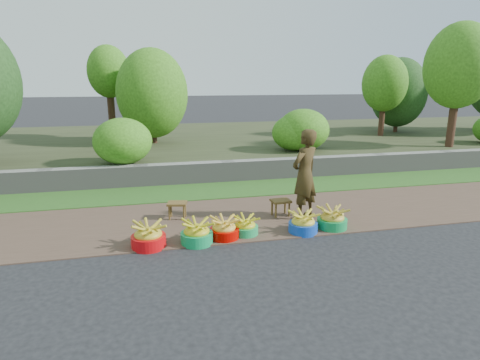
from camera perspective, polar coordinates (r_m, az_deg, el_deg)
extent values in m
plane|color=black|center=(6.86, 5.07, -8.56)|extent=(120.00, 120.00, 0.00)
cube|color=#4D392C|center=(7.97, 2.29, -5.13)|extent=(80.00, 2.50, 0.02)
cube|color=#2D5B1E|center=(9.82, -0.78, -1.31)|extent=(80.00, 1.50, 0.04)
cube|color=gray|center=(10.57, -1.76, 1.23)|extent=(80.00, 0.35, 0.55)
cube|color=#32391F|center=(15.32, -5.37, 5.14)|extent=(80.00, 10.00, 0.50)
cylinder|color=#382116|center=(17.98, 21.31, 7.89)|extent=(0.16, 0.16, 0.94)
ellipsoid|color=#22481A|center=(17.91, 21.64, 11.50)|extent=(2.23, 2.23, 2.78)
cylinder|color=#382116|center=(16.54, 19.53, 8.51)|extent=(0.21, 0.21, 1.47)
ellipsoid|color=#3E801B|center=(16.48, 19.89, 12.79)|extent=(1.68, 1.68, 2.10)
cylinder|color=#382116|center=(14.65, 27.99, 7.90)|extent=(0.25, 0.25, 1.91)
ellipsoid|color=#3E801B|center=(14.60, 28.73, 14.08)|extent=(2.11, 2.11, 2.64)
cylinder|color=#382116|center=(14.11, -12.11, 7.10)|extent=(0.17, 0.17, 0.96)
ellipsoid|color=#3E801B|center=(14.02, -12.37, 11.93)|extent=(2.37, 2.37, 2.96)
cylinder|color=#382116|center=(15.55, -17.80, 9.23)|extent=(0.25, 0.25, 1.95)
ellipsoid|color=#3E801B|center=(15.51, -18.21, 14.45)|extent=(1.48, 1.48, 1.85)
ellipsoid|color=#3E801B|center=(12.51, 8.98, 7.08)|extent=(1.58, 1.58, 1.26)
ellipsoid|color=#3E801B|center=(12.44, 7.72, 6.68)|extent=(1.36, 1.36, 1.09)
ellipsoid|color=#3E801B|center=(10.73, -16.35, 5.32)|extent=(1.49, 1.49, 1.19)
cylinder|color=red|center=(6.70, -12.87, -8.50)|extent=(0.56, 0.56, 0.20)
ellipsoid|color=gold|center=(6.64, -12.94, -7.25)|extent=(0.49, 0.49, 0.32)
cylinder|color=#0F904D|center=(6.72, -6.16, -8.19)|extent=(0.53, 0.53, 0.19)
ellipsoid|color=gold|center=(6.66, -6.20, -7.00)|extent=(0.47, 0.47, 0.31)
cylinder|color=#BE0600|center=(6.88, -2.26, -7.62)|extent=(0.51, 0.51, 0.18)
ellipsoid|color=gold|center=(6.83, -2.27, -6.52)|extent=(0.44, 0.44, 0.29)
cylinder|color=#1B964E|center=(7.03, 0.72, -7.18)|extent=(0.46, 0.46, 0.16)
ellipsoid|color=gold|center=(6.99, 0.72, -6.20)|extent=(0.40, 0.40, 0.26)
cylinder|color=#1342B3|center=(7.21, 8.94, -6.71)|extent=(0.51, 0.51, 0.19)
ellipsoid|color=gold|center=(7.16, 8.98, -5.64)|extent=(0.45, 0.45, 0.29)
cylinder|color=#118B42|center=(7.50, 12.95, -6.05)|extent=(0.54, 0.54, 0.19)
ellipsoid|color=gold|center=(7.45, 13.01, -4.96)|extent=(0.47, 0.47, 0.31)
cube|color=brown|center=(7.81, -8.94, -3.31)|extent=(0.42, 0.35, 0.04)
cylinder|color=brown|center=(7.79, -10.02, -4.65)|extent=(0.04, 0.04, 0.28)
cylinder|color=brown|center=(7.74, -7.97, -4.67)|extent=(0.04, 0.04, 0.28)
cylinder|color=brown|center=(7.97, -9.80, -4.20)|extent=(0.04, 0.04, 0.28)
cylinder|color=brown|center=(7.93, -7.80, -4.21)|extent=(0.04, 0.04, 0.28)
cube|color=brown|center=(7.90, 5.82, -2.98)|extent=(0.39, 0.31, 0.04)
cylinder|color=brown|center=(7.81, 5.12, -4.41)|extent=(0.04, 0.04, 0.28)
cylinder|color=brown|center=(7.92, 7.00, -4.20)|extent=(0.04, 0.04, 0.28)
cylinder|color=brown|center=(7.98, 4.58, -3.99)|extent=(0.04, 0.04, 0.28)
cylinder|color=brown|center=(8.09, 6.43, -3.79)|extent=(0.04, 0.04, 0.28)
imported|color=black|center=(7.71, 9.19, 0.80)|extent=(0.75, 0.68, 1.73)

